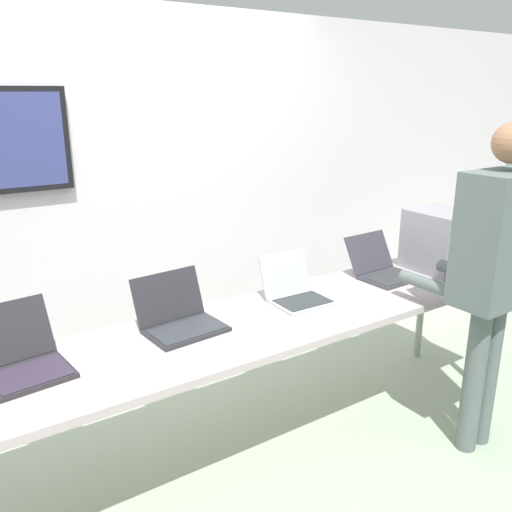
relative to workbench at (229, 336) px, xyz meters
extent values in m
cube|color=#97A78E|center=(0.00, 0.00, -0.75)|extent=(8.00, 8.00, 0.04)
cube|color=silver|center=(0.00, 1.13, 0.48)|extent=(8.00, 0.06, 2.42)
cube|color=#B6A4A8|center=(0.00, 0.00, 0.03)|extent=(3.76, 0.70, 0.04)
cylinder|color=gray|center=(1.78, -0.25, -0.36)|extent=(0.05, 0.05, 0.74)
cylinder|color=gray|center=(1.78, 0.25, -0.36)|extent=(0.05, 0.05, 0.74)
cube|color=gray|center=(1.64, 0.04, 0.24)|extent=(0.38, 0.38, 0.39)
cube|color=black|center=(1.64, -0.16, 0.24)|extent=(0.04, 0.01, 0.03)
cube|color=#262529|center=(-0.93, 0.04, 0.06)|extent=(0.34, 0.30, 0.02)
cube|color=#312839|center=(-0.92, 0.03, 0.07)|extent=(0.30, 0.24, 0.00)
cube|color=#262529|center=(-0.94, 0.23, 0.18)|extent=(0.32, 0.15, 0.24)
cube|color=white|center=(-0.94, 0.24, 0.18)|extent=(0.29, 0.13, 0.21)
cube|color=#27272C|center=(-0.20, 0.07, 0.06)|extent=(0.39, 0.28, 0.02)
cube|color=#2C3035|center=(-0.20, 0.06, 0.07)|extent=(0.36, 0.23, 0.00)
cube|color=#27272C|center=(-0.21, 0.24, 0.18)|extent=(0.38, 0.12, 0.24)
cube|color=silver|center=(-0.21, 0.25, 0.18)|extent=(0.35, 0.10, 0.21)
cube|color=#ADB4B7|center=(0.50, 0.05, 0.06)|extent=(0.31, 0.25, 0.02)
cube|color=#2B2F30|center=(0.50, 0.04, 0.07)|extent=(0.29, 0.20, 0.00)
cube|color=#ADB4B7|center=(0.50, 0.21, 0.18)|extent=(0.31, 0.10, 0.23)
cube|color=black|center=(0.50, 0.22, 0.18)|extent=(0.28, 0.08, 0.20)
cube|color=#35343E|center=(1.21, 0.06, 0.06)|extent=(0.36, 0.27, 0.02)
cube|color=#2E3032|center=(1.21, 0.05, 0.07)|extent=(0.33, 0.22, 0.00)
cube|color=#35343E|center=(1.20, 0.25, 0.18)|extent=(0.35, 0.14, 0.23)
cube|color=#2D5541|center=(1.20, 0.25, 0.18)|extent=(0.32, 0.12, 0.20)
cylinder|color=#545F5E|center=(1.15, -0.63, -0.30)|extent=(0.11, 0.11, 0.86)
cylinder|color=#545F5E|center=(1.27, -0.63, -0.30)|extent=(0.11, 0.11, 0.86)
cube|color=#545F5E|center=(1.21, -0.63, 0.47)|extent=(0.44, 0.26, 0.68)
cylinder|color=#545F5E|center=(1.04, -0.34, 0.18)|extent=(0.07, 0.32, 0.07)
cylinder|color=#545F5E|center=(1.37, -0.34, 0.18)|extent=(0.07, 0.32, 0.07)
camera|label=1|loc=(-1.24, -2.11, 1.18)|focal=37.69mm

